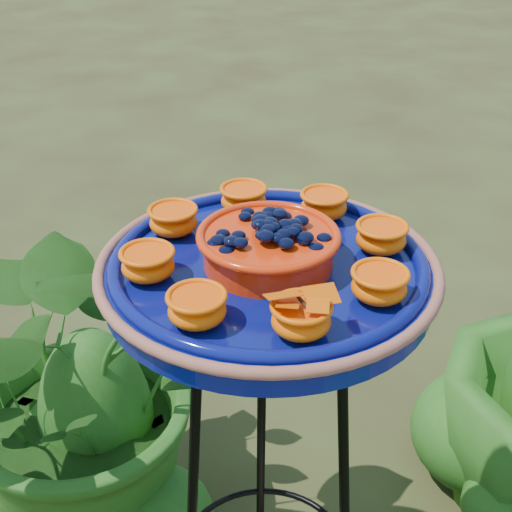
% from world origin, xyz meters
% --- Properties ---
extents(tripod_stand, '(0.37, 0.39, 0.98)m').
position_xyz_m(tripod_stand, '(-0.08, 0.13, 0.59)').
color(tripod_stand, black).
rests_on(tripod_stand, ground).
extents(feeder_dish, '(0.52, 0.52, 0.12)m').
position_xyz_m(feeder_dish, '(-0.08, 0.13, 1.02)').
color(feeder_dish, '#080F61').
rests_on(feeder_dish, tripod_stand).
extents(shrub_back_left, '(1.01, 0.94, 0.92)m').
position_xyz_m(shrub_back_left, '(-0.50, 0.56, 0.46)').
color(shrub_back_left, '#275115').
rests_on(shrub_back_left, ground).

